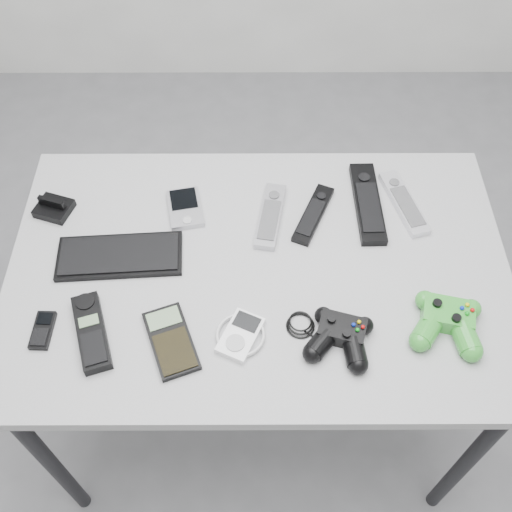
{
  "coord_description": "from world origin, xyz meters",
  "views": [
    {
      "loc": [
        0.06,
        -0.77,
        1.88
      ],
      "look_at": [
        0.07,
        0.03,
        0.79
      ],
      "focal_mm": 42.0,
      "sensor_mm": 36.0,
      "label": 1
    }
  ],
  "objects_px": {
    "pda": "(185,208)",
    "remote_black_b": "(368,202)",
    "controller_green": "(448,320)",
    "remote_silver_b": "(404,203)",
    "controller_black": "(341,335)",
    "remote_black_a": "(313,214)",
    "cordless_handset": "(91,332)",
    "remote_silver_a": "(270,216)",
    "mp3_player": "(240,335)",
    "mobile_phone": "(43,330)",
    "desk": "(259,284)",
    "pda_keyboard": "(120,256)",
    "calculator": "(171,341)"
  },
  "relations": [
    {
      "from": "desk",
      "to": "remote_silver_a",
      "type": "relative_size",
      "value": 5.8
    },
    {
      "from": "mobile_phone",
      "to": "controller_black",
      "type": "bearing_deg",
      "value": -0.1
    },
    {
      "from": "pda_keyboard",
      "to": "remote_silver_a",
      "type": "distance_m",
      "value": 0.37
    },
    {
      "from": "mobile_phone",
      "to": "controller_green",
      "type": "xyz_separation_m",
      "value": [
        0.85,
        0.01,
        0.02
      ]
    },
    {
      "from": "pda",
      "to": "controller_green",
      "type": "distance_m",
      "value": 0.66
    },
    {
      "from": "pda_keyboard",
      "to": "remote_black_b",
      "type": "relative_size",
      "value": 1.13
    },
    {
      "from": "pda_keyboard",
      "to": "pda",
      "type": "bearing_deg",
      "value": 41.78
    },
    {
      "from": "remote_black_a",
      "to": "pda_keyboard",
      "type": "bearing_deg",
      "value": -141.32
    },
    {
      "from": "remote_silver_a",
      "to": "mp3_player",
      "type": "height_order",
      "value": "remote_silver_a"
    },
    {
      "from": "mobile_phone",
      "to": "cordless_handset",
      "type": "bearing_deg",
      "value": -2.55
    },
    {
      "from": "pda_keyboard",
      "to": "pda",
      "type": "xyz_separation_m",
      "value": [
        0.14,
        0.14,
        0.0
      ]
    },
    {
      "from": "pda",
      "to": "remote_silver_b",
      "type": "bearing_deg",
      "value": -9.51
    },
    {
      "from": "desk",
      "to": "remote_silver_b",
      "type": "xyz_separation_m",
      "value": [
        0.36,
        0.19,
        0.08
      ]
    },
    {
      "from": "remote_silver_a",
      "to": "cordless_handset",
      "type": "xyz_separation_m",
      "value": [
        -0.38,
        -0.32,
        0.0
      ]
    },
    {
      "from": "pda_keyboard",
      "to": "mp3_player",
      "type": "relative_size",
      "value": 2.58
    },
    {
      "from": "remote_black_b",
      "to": "remote_silver_b",
      "type": "xyz_separation_m",
      "value": [
        0.09,
        0.0,
        -0.0
      ]
    },
    {
      "from": "remote_silver_a",
      "to": "controller_black",
      "type": "height_order",
      "value": "controller_black"
    },
    {
      "from": "pda",
      "to": "remote_black_b",
      "type": "bearing_deg",
      "value": -9.31
    },
    {
      "from": "remote_silver_a",
      "to": "remote_silver_b",
      "type": "height_order",
      "value": "same"
    },
    {
      "from": "mobile_phone",
      "to": "calculator",
      "type": "relative_size",
      "value": 0.54
    },
    {
      "from": "pda",
      "to": "remote_silver_b",
      "type": "distance_m",
      "value": 0.54
    },
    {
      "from": "remote_silver_b",
      "to": "mobile_phone",
      "type": "height_order",
      "value": "remote_silver_b"
    },
    {
      "from": "remote_black_a",
      "to": "controller_green",
      "type": "xyz_separation_m",
      "value": [
        0.26,
        -0.31,
        0.02
      ]
    },
    {
      "from": "remote_silver_a",
      "to": "remote_silver_b",
      "type": "xyz_separation_m",
      "value": [
        0.33,
        0.04,
        -0.0
      ]
    },
    {
      "from": "remote_black_b",
      "to": "controller_black",
      "type": "xyz_separation_m",
      "value": [
        -0.1,
        -0.37,
        0.01
      ]
    },
    {
      "from": "remote_silver_a",
      "to": "mp3_player",
      "type": "xyz_separation_m",
      "value": [
        -0.07,
        -0.32,
        -0.0
      ]
    },
    {
      "from": "mobile_phone",
      "to": "controller_green",
      "type": "height_order",
      "value": "controller_green"
    },
    {
      "from": "remote_silver_b",
      "to": "pda",
      "type": "bearing_deg",
      "value": 166.08
    },
    {
      "from": "calculator",
      "to": "mp3_player",
      "type": "height_order",
      "value": "mp3_player"
    },
    {
      "from": "remote_silver_b",
      "to": "calculator",
      "type": "height_order",
      "value": "remote_silver_b"
    },
    {
      "from": "pda_keyboard",
      "to": "controller_green",
      "type": "bearing_deg",
      "value": -17.95
    },
    {
      "from": "remote_black_a",
      "to": "controller_green",
      "type": "bearing_deg",
      "value": -25.91
    },
    {
      "from": "pda_keyboard",
      "to": "remote_silver_a",
      "type": "bearing_deg",
      "value": 14.95
    },
    {
      "from": "remote_silver_a",
      "to": "remote_black_a",
      "type": "height_order",
      "value": "remote_silver_a"
    },
    {
      "from": "remote_silver_b",
      "to": "cordless_handset",
      "type": "xyz_separation_m",
      "value": [
        -0.71,
        -0.36,
        0.0
      ]
    },
    {
      "from": "remote_silver_b",
      "to": "mp3_player",
      "type": "xyz_separation_m",
      "value": [
        -0.4,
        -0.36,
        -0.0
      ]
    },
    {
      "from": "controller_black",
      "to": "pda",
      "type": "bearing_deg",
      "value": 150.17
    },
    {
      "from": "desk",
      "to": "remote_silver_a",
      "type": "distance_m",
      "value": 0.17
    },
    {
      "from": "remote_silver_b",
      "to": "pda_keyboard",
      "type": "bearing_deg",
      "value": 177.59
    },
    {
      "from": "desk",
      "to": "pda",
      "type": "xyz_separation_m",
      "value": [
        -0.18,
        0.17,
        0.08
      ]
    },
    {
      "from": "controller_black",
      "to": "remote_black_a",
      "type": "bearing_deg",
      "value": 112.02
    },
    {
      "from": "pda_keyboard",
      "to": "remote_silver_b",
      "type": "relative_size",
      "value": 1.38
    },
    {
      "from": "remote_black_a",
      "to": "cordless_handset",
      "type": "distance_m",
      "value": 0.58
    },
    {
      "from": "cordless_handset",
      "to": "remote_silver_b",
      "type": "bearing_deg",
      "value": 8.81
    },
    {
      "from": "remote_black_b",
      "to": "remote_silver_a",
      "type": "bearing_deg",
      "value": -171.69
    },
    {
      "from": "remote_black_b",
      "to": "mobile_phone",
      "type": "relative_size",
      "value": 2.85
    },
    {
      "from": "remote_black_b",
      "to": "controller_green",
      "type": "distance_m",
      "value": 0.36
    },
    {
      "from": "controller_green",
      "to": "remote_silver_a",
      "type": "bearing_deg",
      "value": 153.9
    },
    {
      "from": "desk",
      "to": "pda_keyboard",
      "type": "height_order",
      "value": "pda_keyboard"
    },
    {
      "from": "desk",
      "to": "cordless_handset",
      "type": "xyz_separation_m",
      "value": [
        -0.35,
        -0.17,
        0.08
      ]
    }
  ]
}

